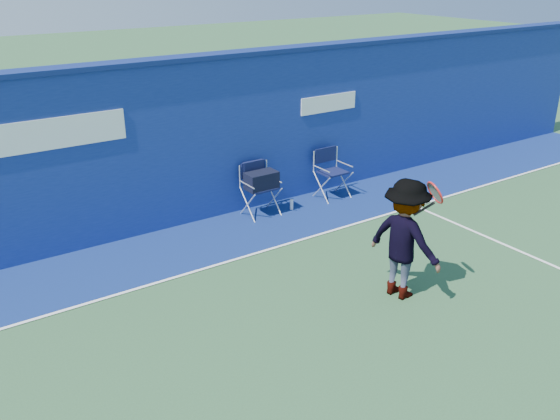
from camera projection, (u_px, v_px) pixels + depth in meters
ground at (345, 367)px, 7.28m from camera, size 80.00×80.00×0.00m
stadium_wall at (163, 145)px, 10.66m from camera, size 24.00×0.50×3.08m
out_of_bounds_strip at (196, 244)px, 10.42m from camera, size 24.00×1.80×0.01m
court_lines at (315, 342)px, 7.73m from camera, size 24.00×12.00×0.01m
directors_chair_left at (261, 194)px, 11.50m from camera, size 0.61×0.57×1.03m
directors_chair_right at (332, 183)px, 12.42m from camera, size 0.61×0.55×1.02m
water_bottle at (292, 205)px, 11.85m from camera, size 0.07×0.07×0.22m
tennis_player at (405, 239)px, 8.52m from camera, size 0.98×1.27×1.81m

